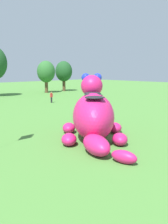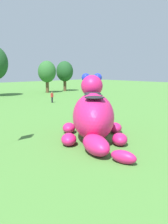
# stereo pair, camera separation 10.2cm
# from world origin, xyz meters

# --- Properties ---
(ground_plane) EXTENTS (160.00, 160.00, 0.00)m
(ground_plane) POSITION_xyz_m (0.00, 0.00, 0.00)
(ground_plane) COLOR #4C8438
(giant_inflatable_creature) EXTENTS (7.05, 8.94, 4.87)m
(giant_inflatable_creature) POSITION_xyz_m (-0.39, 0.03, 1.78)
(giant_inflatable_creature) COLOR #E01E6B
(giant_inflatable_creature) RESTS_ON ground
(tree_centre_right) EXTENTS (3.98, 3.98, 7.06)m
(tree_centre_right) POSITION_xyz_m (18.82, 32.84, 4.62)
(tree_centre_right) COLOR brown
(tree_centre_right) RESTS_ON ground
(tree_mid_right) EXTENTS (4.01, 4.01, 7.12)m
(tree_mid_right) POSITION_xyz_m (24.41, 33.44, 4.66)
(tree_mid_right) COLOR brown
(tree_mid_right) RESTS_ON ground
(spectator_mid_field) EXTENTS (0.38, 0.26, 1.71)m
(spectator_mid_field) POSITION_xyz_m (9.53, 18.58, 0.85)
(spectator_mid_field) COLOR black
(spectator_mid_field) RESTS_ON ground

